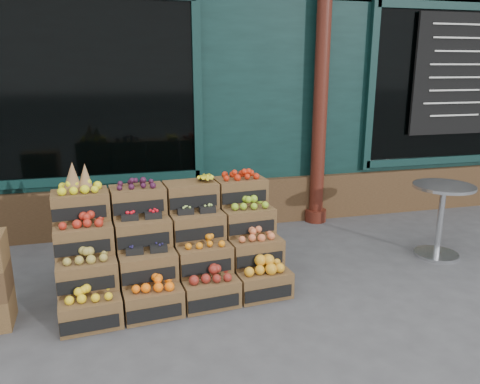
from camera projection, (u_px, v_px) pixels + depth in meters
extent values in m
plane|color=#424245|center=(282.00, 304.00, 4.10)|extent=(60.00, 60.00, 0.00)
cube|color=black|center=(187.00, 44.00, 8.33)|extent=(12.00, 6.00, 4.80)
cube|color=black|center=(224.00, 109.00, 5.81)|extent=(12.00, 0.12, 3.00)
cube|color=#47301C|center=(226.00, 203.00, 6.06)|extent=(12.00, 0.18, 0.60)
cube|color=black|center=(88.00, 91.00, 5.29)|extent=(2.40, 0.06, 2.00)
cube|color=black|center=(451.00, 86.00, 6.46)|extent=(2.40, 0.06, 2.00)
cylinder|color=#491911|center=(320.00, 100.00, 5.89)|extent=(0.18, 0.18, 3.20)
cube|color=black|center=(456.00, 75.00, 6.34)|extent=(1.30, 0.04, 1.60)
cube|color=brown|center=(91.00, 311.00, 3.75)|extent=(0.51, 0.37, 0.24)
cube|color=black|center=(92.00, 325.00, 3.59)|extent=(0.44, 0.06, 0.11)
cube|color=gold|center=(89.00, 293.00, 3.71)|extent=(0.40, 0.29, 0.08)
cube|color=brown|center=(153.00, 301.00, 3.91)|extent=(0.51, 0.37, 0.24)
cube|color=black|center=(157.00, 313.00, 3.76)|extent=(0.44, 0.06, 0.11)
cube|color=#FD650B|center=(152.00, 283.00, 3.87)|extent=(0.40, 0.29, 0.09)
cube|color=brown|center=(210.00, 291.00, 4.07)|extent=(0.51, 0.37, 0.24)
cube|color=black|center=(216.00, 303.00, 3.92)|extent=(0.44, 0.06, 0.11)
cube|color=maroon|center=(210.00, 274.00, 4.03)|extent=(0.40, 0.29, 0.09)
cube|color=brown|center=(263.00, 283.00, 4.24)|extent=(0.51, 0.37, 0.24)
cube|color=black|center=(270.00, 294.00, 4.08)|extent=(0.44, 0.06, 0.11)
cube|color=orange|center=(263.00, 265.00, 4.19)|extent=(0.40, 0.29, 0.11)
cube|color=brown|center=(87.00, 273.00, 3.87)|extent=(0.51, 0.37, 0.24)
cube|color=black|center=(88.00, 285.00, 3.71)|extent=(0.44, 0.06, 0.11)
cube|color=olive|center=(86.00, 255.00, 3.83)|extent=(0.40, 0.29, 0.08)
cube|color=brown|center=(148.00, 265.00, 4.03)|extent=(0.51, 0.37, 0.24)
cube|color=black|center=(151.00, 276.00, 3.88)|extent=(0.44, 0.06, 0.11)
cube|color=#1E1946|center=(147.00, 251.00, 4.00)|extent=(0.40, 0.29, 0.03)
cube|color=brown|center=(203.00, 257.00, 4.19)|extent=(0.51, 0.37, 0.24)
cube|color=black|center=(209.00, 267.00, 4.04)|extent=(0.44, 0.06, 0.11)
cube|color=orange|center=(203.00, 241.00, 4.15)|extent=(0.40, 0.29, 0.06)
cube|color=brown|center=(255.00, 250.00, 4.36)|extent=(0.51, 0.37, 0.24)
cube|color=black|center=(262.00, 260.00, 4.20)|extent=(0.44, 0.06, 0.11)
cube|color=#CF673B|center=(255.00, 234.00, 4.32)|extent=(0.40, 0.29, 0.08)
cube|color=brown|center=(84.00, 238.00, 3.99)|extent=(0.51, 0.37, 0.24)
cube|color=black|center=(85.00, 248.00, 3.84)|extent=(0.44, 0.06, 0.11)
cube|color=#A42215|center=(82.00, 220.00, 3.95)|extent=(0.40, 0.29, 0.08)
cube|color=brown|center=(142.00, 231.00, 4.15)|extent=(0.51, 0.37, 0.24)
cube|color=black|center=(146.00, 241.00, 4.00)|extent=(0.44, 0.06, 0.11)
cube|color=red|center=(142.00, 217.00, 4.12)|extent=(0.40, 0.29, 0.03)
cube|color=brown|center=(197.00, 225.00, 4.32)|extent=(0.51, 0.37, 0.24)
cube|color=black|center=(202.00, 234.00, 4.16)|extent=(0.44, 0.06, 0.11)
cube|color=#ACCF5F|center=(196.00, 211.00, 4.28)|extent=(0.40, 0.29, 0.03)
cube|color=brown|center=(247.00, 219.00, 4.48)|extent=(0.51, 0.37, 0.24)
cube|color=black|center=(254.00, 227.00, 4.32)|extent=(0.44, 0.06, 0.11)
cube|color=#87B123|center=(247.00, 203.00, 4.44)|extent=(0.40, 0.29, 0.08)
cube|color=brown|center=(81.00, 205.00, 4.11)|extent=(0.51, 0.37, 0.24)
cube|color=black|center=(81.00, 213.00, 3.96)|extent=(0.44, 0.06, 0.11)
cube|color=yellow|center=(79.00, 187.00, 4.07)|extent=(0.40, 0.29, 0.08)
cube|color=brown|center=(138.00, 200.00, 4.27)|extent=(0.51, 0.37, 0.24)
cube|color=black|center=(141.00, 207.00, 4.12)|extent=(0.44, 0.06, 0.11)
cube|color=#351129|center=(137.00, 184.00, 4.23)|extent=(0.40, 0.29, 0.06)
cube|color=brown|center=(191.00, 195.00, 4.44)|extent=(0.51, 0.37, 0.24)
cube|color=black|center=(195.00, 202.00, 4.28)|extent=(0.44, 0.06, 0.11)
cube|color=yellow|center=(190.00, 179.00, 4.40)|extent=(0.40, 0.29, 0.07)
cube|color=brown|center=(240.00, 190.00, 4.60)|extent=(0.51, 0.37, 0.24)
cube|color=black|center=(246.00, 197.00, 4.45)|extent=(0.44, 0.06, 0.11)
cube|color=red|center=(240.00, 175.00, 4.56)|extent=(0.40, 0.29, 0.07)
cube|color=#47301C|center=(177.00, 286.00, 4.17)|extent=(1.99, 0.51, 0.24)
cube|color=#47301C|center=(172.00, 265.00, 4.33)|extent=(1.99, 0.51, 0.48)
cube|color=#47301C|center=(167.00, 245.00, 4.48)|extent=(1.99, 0.51, 0.72)
cone|color=olive|center=(72.00, 177.00, 4.03)|extent=(0.17, 0.17, 0.28)
cone|color=olive|center=(85.00, 177.00, 4.10)|extent=(0.15, 0.15, 0.24)
cylinder|color=#BABDC2|center=(436.00, 254.00, 5.15)|extent=(0.47, 0.47, 0.03)
cylinder|color=#BABDC2|center=(440.00, 222.00, 5.05)|extent=(0.06, 0.06, 0.77)
cylinder|color=#BABDC2|center=(444.00, 186.00, 4.94)|extent=(0.64, 0.64, 0.03)
imported|color=#19581E|center=(69.00, 152.00, 6.14)|extent=(0.76, 0.59, 1.84)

